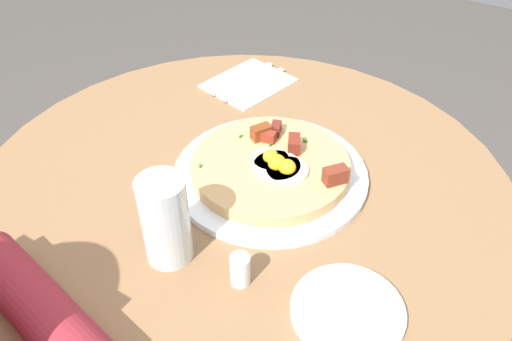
# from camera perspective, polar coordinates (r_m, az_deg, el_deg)

# --- Properties ---
(dining_table) EXTENTS (0.91, 0.91, 0.75)m
(dining_table) POSITION_cam_1_polar(r_m,az_deg,el_deg) (1.01, -1.39, -8.96)
(dining_table) COLOR olive
(dining_table) RESTS_ON ground_plane
(pizza_plate) EXTENTS (0.33, 0.33, 0.01)m
(pizza_plate) POSITION_cam_1_polar(r_m,az_deg,el_deg) (0.89, 1.56, -0.41)
(pizza_plate) COLOR white
(pizza_plate) RESTS_ON dining_table
(breakfast_pizza) EXTENTS (0.27, 0.27, 0.05)m
(breakfast_pizza) POSITION_cam_1_polar(r_m,az_deg,el_deg) (0.88, 1.76, 0.55)
(breakfast_pizza) COLOR tan
(breakfast_pizza) RESTS_ON pizza_plate
(bread_plate) EXTENTS (0.15, 0.15, 0.01)m
(bread_plate) POSITION_cam_1_polar(r_m,az_deg,el_deg) (0.71, 9.97, -14.84)
(bread_plate) COLOR white
(bread_plate) RESTS_ON dining_table
(napkin) EXTENTS (0.19, 0.17, 0.00)m
(napkin) POSITION_cam_1_polar(r_m,az_deg,el_deg) (1.14, -0.80, 9.53)
(napkin) COLOR white
(napkin) RESTS_ON dining_table
(fork) EXTENTS (0.18, 0.05, 0.00)m
(fork) POSITION_cam_1_polar(r_m,az_deg,el_deg) (1.13, -0.14, 9.41)
(fork) COLOR silver
(fork) RESTS_ON napkin
(knife) EXTENTS (0.18, 0.05, 0.00)m
(knife) POSITION_cam_1_polar(r_m,az_deg,el_deg) (1.15, -1.45, 10.03)
(knife) COLOR silver
(knife) RESTS_ON napkin
(water_glass) EXTENTS (0.07, 0.07, 0.14)m
(water_glass) POSITION_cam_1_polar(r_m,az_deg,el_deg) (0.73, -9.81, -5.39)
(water_glass) COLOR silver
(water_glass) RESTS_ON dining_table
(salt_shaker) EXTENTS (0.03, 0.03, 0.05)m
(salt_shaker) POSITION_cam_1_polar(r_m,az_deg,el_deg) (0.72, -1.75, -10.79)
(salt_shaker) COLOR white
(salt_shaker) RESTS_ON dining_table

